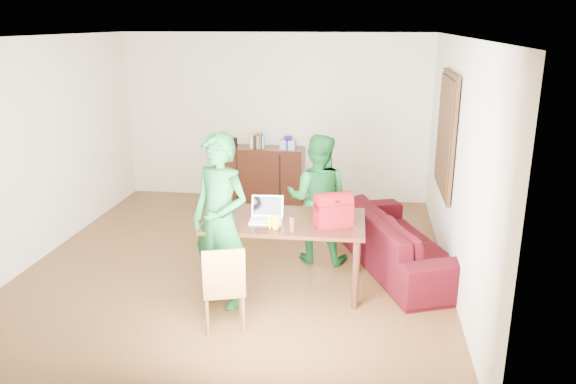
% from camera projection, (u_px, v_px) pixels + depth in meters
% --- Properties ---
extents(room, '(5.20, 5.70, 2.90)m').
position_uv_depth(room, '(240.00, 157.00, 6.69)').
color(room, '#442011').
rests_on(room, ground).
extents(table, '(1.73, 1.00, 0.80)m').
position_uv_depth(table, '(285.00, 228.00, 6.11)').
color(table, black).
rests_on(table, ground).
extents(chair, '(0.49, 0.48, 0.87)m').
position_uv_depth(chair, '(224.00, 303.00, 5.43)').
color(chair, brown).
rests_on(chair, ground).
extents(person_near, '(0.79, 0.67, 1.83)m').
position_uv_depth(person_near, '(220.00, 221.00, 5.70)').
color(person_near, '#125222').
rests_on(person_near, ground).
extents(person_far, '(0.82, 0.67, 1.59)m').
position_uv_depth(person_far, '(317.00, 199.00, 6.81)').
color(person_far, '#135821').
rests_on(person_far, ground).
extents(laptop, '(0.36, 0.26, 0.24)m').
position_uv_depth(laptop, '(266.00, 218.00, 6.01)').
color(laptop, white).
rests_on(laptop, table).
extents(bananas, '(0.18, 0.13, 0.06)m').
position_uv_depth(bananas, '(273.00, 227.00, 5.78)').
color(bananas, gold).
rests_on(bananas, table).
extents(bottle, '(0.07, 0.07, 0.17)m').
position_uv_depth(bottle, '(292.00, 223.00, 5.74)').
color(bottle, '#5A2914').
rests_on(bottle, table).
extents(red_bag, '(0.43, 0.35, 0.28)m').
position_uv_depth(red_bag, '(333.00, 212.00, 5.88)').
color(red_bag, maroon).
rests_on(red_bag, table).
extents(sofa, '(1.71, 2.49, 0.68)m').
position_uv_depth(sofa, '(400.00, 239.00, 6.78)').
color(sofa, '#360708').
rests_on(sofa, ground).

